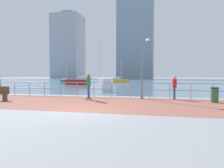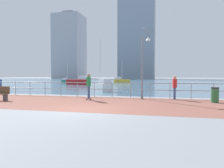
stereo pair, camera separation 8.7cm
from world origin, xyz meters
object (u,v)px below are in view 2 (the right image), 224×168
bystander (175,85)px  sailboat_gray (121,81)px  sailboat_ivory (101,86)px  sailboat_blue (79,81)px  sailboat_yellow (67,81)px  skateboarder (89,84)px  lamppost (144,60)px  trash_bin (215,95)px

bystander → sailboat_gray: 32.10m
sailboat_ivory → sailboat_blue: sailboat_blue is taller
sailboat_yellow → bystander: bearing=-52.2°
bystander → sailboat_ivory: 9.70m
skateboarder → bystander: bearing=16.3°
lamppost → sailboat_blue: 24.80m
bystander → sailboat_gray: sailboat_gray is taller
sailboat_blue → sailboat_yellow: (-5.49, 6.80, -0.15)m
lamppost → sailboat_yellow: bearing=124.6°
skateboarder → sailboat_yellow: sailboat_yellow is taller
sailboat_yellow → skateboarder: bearing=-61.8°
sailboat_blue → sailboat_yellow: 8.74m
lamppost → sailboat_ivory: bearing=127.1°
trash_bin → sailboat_ivory: bearing=141.1°
sailboat_gray → sailboat_blue: bearing=-119.7°
bystander → sailboat_gray: (-9.71, 30.59, -0.49)m
sailboat_ivory → sailboat_yellow: (-13.82, 20.68, -0.10)m
sailboat_yellow → sailboat_gray: (11.33, 3.44, 0.06)m
lamppost → sailboat_gray: size_ratio=0.98×
sailboat_blue → trash_bin: bearing=-50.4°
lamppost → bystander: lamppost is taller
bystander → sailboat_blue: sailboat_blue is taller
lamppost → sailboat_yellow: (-18.98, 27.50, -2.28)m
trash_bin → sailboat_yellow: 36.71m
sailboat_blue → sailboat_ivory: bearing=-59.1°
lamppost → sailboat_ivory: size_ratio=0.90×
lamppost → trash_bin: lamppost is taller
sailboat_ivory → sailboat_blue: (-8.32, 13.88, 0.04)m
skateboarder → lamppost: bearing=19.9°
sailboat_gray → sailboat_yellow: bearing=-163.1°
skateboarder → sailboat_ivory: bearing=101.2°
bystander → sailboat_yellow: bearing=127.8°
sailboat_gray → trash_bin: bearing=-69.4°
lamppost → sailboat_blue: sailboat_blue is taller
trash_bin → sailboat_ivory: sailboat_ivory is taller
sailboat_gray → bystander: bearing=-72.4°
trash_bin → sailboat_gray: sailboat_gray is taller
sailboat_ivory → skateboarder: bearing=-78.8°
skateboarder → sailboat_yellow: 32.67m
bystander → sailboat_blue: (-15.54, 20.35, -0.39)m
sailboat_blue → sailboat_gray: sailboat_blue is taller
bystander → skateboarder: bearing=-163.7°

